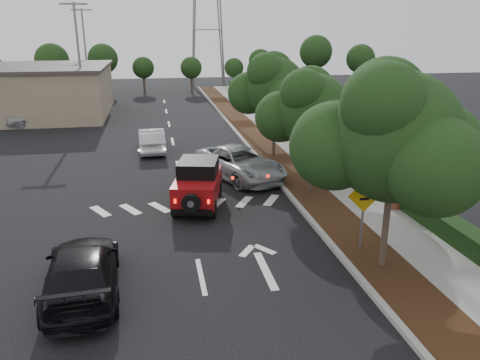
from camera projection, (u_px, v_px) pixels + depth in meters
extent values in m
plane|color=black|center=(201.00, 276.00, 14.11)|extent=(120.00, 120.00, 0.00)
cube|color=#9E9B93|center=(261.00, 161.00, 26.10)|extent=(0.20, 70.00, 0.15)
cube|color=black|center=(278.00, 160.00, 26.28)|extent=(1.80, 70.00, 0.12)
cube|color=gray|center=(310.00, 159.00, 26.61)|extent=(2.00, 70.00, 0.12)
cube|color=black|center=(334.00, 152.00, 26.75)|extent=(0.80, 70.00, 0.80)
cylinder|color=black|center=(185.00, 189.00, 20.66)|extent=(0.43, 0.79, 0.75)
cylinder|color=black|center=(218.00, 189.00, 20.59)|extent=(0.43, 0.79, 0.75)
cylinder|color=black|center=(176.00, 208.00, 18.42)|extent=(0.43, 0.79, 0.75)
cylinder|color=black|center=(213.00, 209.00, 18.36)|extent=(0.43, 0.79, 0.75)
cube|color=maroon|center=(198.00, 187.00, 19.35)|extent=(2.43, 3.75, 0.93)
cube|color=black|center=(198.00, 167.00, 19.38)|extent=(1.94, 2.21, 0.60)
cube|color=maroon|center=(202.00, 179.00, 20.62)|extent=(1.66, 1.28, 0.77)
cube|color=black|center=(192.00, 212.00, 17.76)|extent=(1.59, 0.53, 0.21)
cylinder|color=black|center=(191.00, 203.00, 17.51)|extent=(0.74, 0.36, 0.71)
cube|color=#FF190C|center=(175.00, 201.00, 17.72)|extent=(0.10, 0.06, 0.17)
cube|color=#FF190C|center=(209.00, 202.00, 17.66)|extent=(0.10, 0.06, 0.17)
imported|color=#979B9E|center=(240.00, 163.00, 23.19)|extent=(4.56, 6.06, 1.53)
imported|color=black|center=(82.00, 271.00, 13.01)|extent=(2.29, 4.97, 1.41)
imported|color=#B6BBBF|center=(152.00, 140.00, 28.24)|extent=(1.63, 4.32, 1.41)
imported|color=#AAACB2|center=(36.00, 117.00, 35.44)|extent=(4.45, 2.49, 1.43)
cylinder|color=slate|center=(362.00, 217.00, 15.29)|extent=(0.08, 0.08, 2.26)
cube|color=#E5AE0C|center=(365.00, 196.00, 15.03)|extent=(1.15, 0.03, 1.15)
cube|color=black|center=(365.00, 193.00, 14.97)|extent=(0.37, 0.01, 0.08)
cube|color=black|center=(365.00, 199.00, 15.04)|extent=(0.32, 0.01, 0.08)
cylinder|color=brown|center=(395.00, 200.00, 19.12)|extent=(0.61, 0.61, 0.59)
sphere|color=black|center=(396.00, 187.00, 18.95)|extent=(0.74, 0.74, 0.74)
imported|color=black|center=(396.00, 185.00, 18.92)|extent=(0.64, 0.56, 0.70)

